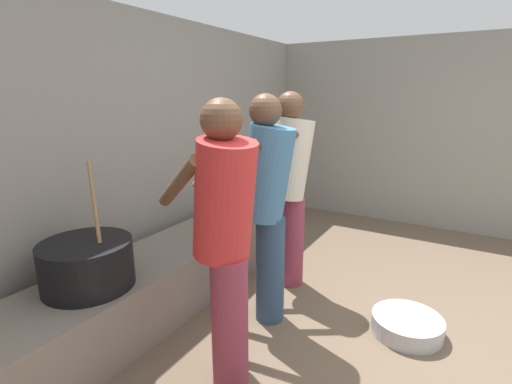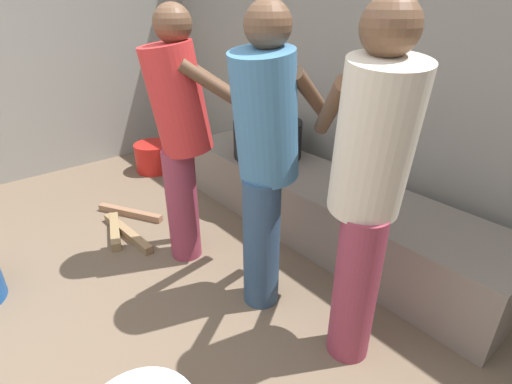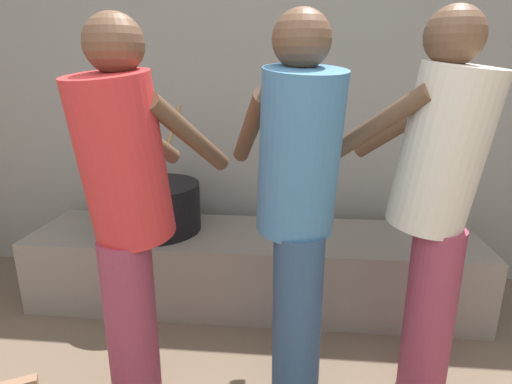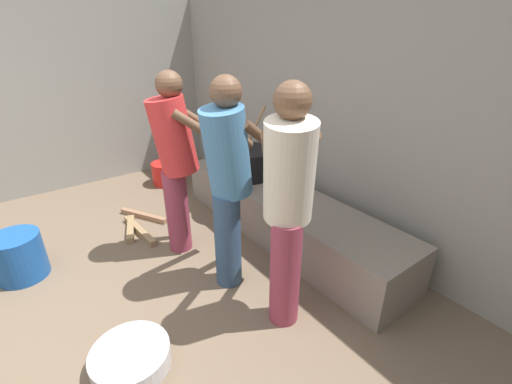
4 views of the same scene
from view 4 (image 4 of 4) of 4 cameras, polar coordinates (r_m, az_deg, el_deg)
name	(u,v)px [view 4 (image 4 of 4)]	position (r m, az deg, el deg)	size (l,w,h in m)	color
ground_plane	(39,364)	(2.65, -32.31, -22.93)	(11.20, 11.20, 0.00)	brown
block_enclosure_rear	(349,120)	(3.19, 15.11, 11.40)	(5.80, 0.20, 2.20)	gray
hearth_ledge	(283,215)	(3.30, 4.55, -3.82)	(2.60, 0.60, 0.44)	slate
cooking_pot_main	(248,162)	(3.57, -1.36, 4.96)	(0.54, 0.54, 0.74)	black
cook_in_red_shirt	(176,156)	(2.90, -13.18, 5.85)	(0.56, 0.72, 1.55)	#8C3347
cook_in_blue_shirt	(228,175)	(2.41, -4.62, 2.76)	(0.51, 0.72, 1.57)	navy
cook_in_cream_shirt	(288,198)	(2.06, 5.34, -1.07)	(0.71, 0.67, 1.58)	#8C3347
bucket_blue_plastic	(19,256)	(3.36, -34.62, -8.77)	(0.37, 0.37, 0.37)	#194C99
bucket_red_plastic	(167,173)	(4.61, -14.54, 3.08)	(0.37, 0.37, 0.28)	red
metal_mixing_bowl	(131,358)	(2.38, -20.02, -24.39)	(0.46, 0.46, 0.12)	#B7B7BC
firewood_pile	(138,225)	(3.69, -18.96, -5.25)	(0.86, 0.47, 0.06)	olive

